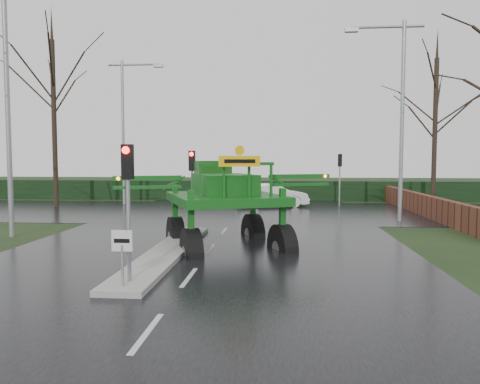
# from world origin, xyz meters

# --- Properties ---
(ground) EXTENTS (140.00, 140.00, 0.00)m
(ground) POSITION_xyz_m (0.00, 0.00, 0.00)
(ground) COLOR black
(ground) RESTS_ON ground
(road_main) EXTENTS (14.00, 80.00, 0.02)m
(road_main) POSITION_xyz_m (0.00, 10.00, 0.00)
(road_main) COLOR black
(road_main) RESTS_ON ground
(road_cross) EXTENTS (80.00, 12.00, 0.02)m
(road_cross) POSITION_xyz_m (0.00, 16.00, 0.01)
(road_cross) COLOR black
(road_cross) RESTS_ON ground
(median_island) EXTENTS (1.20, 10.00, 0.16)m
(median_island) POSITION_xyz_m (-1.30, 3.00, 0.09)
(median_island) COLOR gray
(median_island) RESTS_ON ground
(hedge_row) EXTENTS (44.00, 0.90, 1.50)m
(hedge_row) POSITION_xyz_m (0.00, 24.00, 0.75)
(hedge_row) COLOR black
(hedge_row) RESTS_ON ground
(brick_wall) EXTENTS (0.40, 20.00, 1.20)m
(brick_wall) POSITION_xyz_m (10.50, 16.00, 0.60)
(brick_wall) COLOR #592D1E
(brick_wall) RESTS_ON ground
(keep_left_sign) EXTENTS (0.50, 0.07, 1.35)m
(keep_left_sign) POSITION_xyz_m (-1.30, -1.50, 1.06)
(keep_left_sign) COLOR gray
(keep_left_sign) RESTS_ON ground
(traffic_signal_near) EXTENTS (0.26, 0.33, 3.52)m
(traffic_signal_near) POSITION_xyz_m (-1.30, -1.01, 2.59)
(traffic_signal_near) COLOR gray
(traffic_signal_near) RESTS_ON ground
(traffic_signal_mid) EXTENTS (0.26, 0.33, 3.52)m
(traffic_signal_mid) POSITION_xyz_m (-1.30, 7.49, 2.59)
(traffic_signal_mid) COLOR gray
(traffic_signal_mid) RESTS_ON ground
(traffic_signal_far) EXTENTS (0.26, 0.33, 3.52)m
(traffic_signal_far) POSITION_xyz_m (6.50, 20.01, 2.59)
(traffic_signal_far) COLOR gray
(traffic_signal_far) RESTS_ON ground
(street_light_left_near) EXTENTS (3.85, 0.30, 10.00)m
(street_light_left_near) POSITION_xyz_m (-8.19, 6.00, 5.99)
(street_light_left_near) COLOR gray
(street_light_left_near) RESTS_ON ground
(street_light_right) EXTENTS (3.85, 0.30, 10.00)m
(street_light_right) POSITION_xyz_m (8.19, 12.00, 5.99)
(street_light_right) COLOR gray
(street_light_right) RESTS_ON ground
(street_light_left_far) EXTENTS (3.85, 0.30, 10.00)m
(street_light_left_far) POSITION_xyz_m (-8.19, 20.00, 5.99)
(street_light_left_far) COLOR gray
(street_light_left_far) RESTS_ON ground
(tree_left_far) EXTENTS (7.70, 7.70, 13.26)m
(tree_left_far) POSITION_xyz_m (-12.50, 18.00, 7.15)
(tree_left_far) COLOR black
(tree_left_far) RESTS_ON ground
(tree_right_far) EXTENTS (7.00, 7.00, 12.05)m
(tree_right_far) POSITION_xyz_m (13.00, 21.00, 6.50)
(tree_right_far) COLOR black
(tree_right_far) RESTS_ON ground
(crop_sprayer) EXTENTS (7.57, 6.06, 4.52)m
(crop_sprayer) POSITION_xyz_m (-0.58, 3.16, 2.14)
(crop_sprayer) COLOR black
(crop_sprayer) RESTS_ON ground
(white_sedan) EXTENTS (4.94, 2.95, 1.54)m
(white_sedan) POSITION_xyz_m (1.95, 18.69, 0.00)
(white_sedan) COLOR white
(white_sedan) RESTS_ON ground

